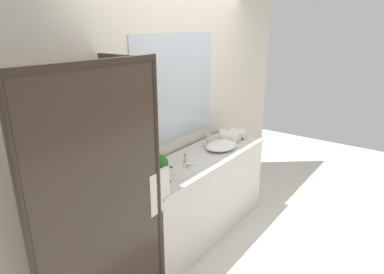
{
  "coord_description": "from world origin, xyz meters",
  "views": [
    {
      "loc": [
        -2.62,
        -1.82,
        2.17
      ],
      "look_at": [
        -0.15,
        0.0,
        1.15
      ],
      "focal_mm": 31.2,
      "sensor_mm": 36.0,
      "label": 1
    }
  ],
  "objects_px": {
    "potted_plant": "(159,164)",
    "rolled_towel_near_edge": "(238,134)",
    "soap_dish": "(189,165)",
    "rolled_towel_far_edge": "(229,138)",
    "amenity_bottle_lotion": "(185,158)",
    "rolled_towel_middle": "(230,135)",
    "amenity_bottle_conditioner": "(170,185)",
    "sink_basin": "(221,145)",
    "faucet": "(208,141)"
  },
  "relations": [
    {
      "from": "amenity_bottle_conditioner",
      "to": "rolled_towel_near_edge",
      "type": "distance_m",
      "value": 1.52
    },
    {
      "from": "soap_dish",
      "to": "rolled_towel_far_edge",
      "type": "xyz_separation_m",
      "value": [
        0.82,
        0.04,
        0.04
      ]
    },
    {
      "from": "amenity_bottle_lotion",
      "to": "amenity_bottle_conditioner",
      "type": "distance_m",
      "value": 0.59
    },
    {
      "from": "amenity_bottle_conditioner",
      "to": "rolled_towel_far_edge",
      "type": "xyz_separation_m",
      "value": [
        1.29,
        0.21,
        0.02
      ]
    },
    {
      "from": "sink_basin",
      "to": "rolled_towel_near_edge",
      "type": "distance_m",
      "value": 0.44
    },
    {
      "from": "rolled_towel_middle",
      "to": "amenity_bottle_conditioner",
      "type": "bearing_deg",
      "value": -169.78
    },
    {
      "from": "potted_plant",
      "to": "amenity_bottle_lotion",
      "type": "relative_size",
      "value": 2.33
    },
    {
      "from": "sink_basin",
      "to": "rolled_towel_near_edge",
      "type": "height_order",
      "value": "rolled_towel_near_edge"
    },
    {
      "from": "rolled_towel_near_edge",
      "to": "rolled_towel_far_edge",
      "type": "height_order",
      "value": "rolled_towel_far_edge"
    },
    {
      "from": "soap_dish",
      "to": "amenity_bottle_lotion",
      "type": "distance_m",
      "value": 0.11
    },
    {
      "from": "sink_basin",
      "to": "rolled_towel_middle",
      "type": "height_order",
      "value": "rolled_towel_middle"
    },
    {
      "from": "sink_basin",
      "to": "faucet",
      "type": "distance_m",
      "value": 0.17
    },
    {
      "from": "rolled_towel_middle",
      "to": "amenity_bottle_lotion",
      "type": "bearing_deg",
      "value": 179.83
    },
    {
      "from": "amenity_bottle_lotion",
      "to": "rolled_towel_near_edge",
      "type": "bearing_deg",
      "value": -3.23
    },
    {
      "from": "faucet",
      "to": "amenity_bottle_lotion",
      "type": "height_order",
      "value": "faucet"
    },
    {
      "from": "sink_basin",
      "to": "amenity_bottle_conditioner",
      "type": "height_order",
      "value": "amenity_bottle_conditioner"
    },
    {
      "from": "potted_plant",
      "to": "rolled_towel_near_edge",
      "type": "xyz_separation_m",
      "value": [
        1.37,
        -0.05,
        -0.06
      ]
    },
    {
      "from": "faucet",
      "to": "soap_dish",
      "type": "bearing_deg",
      "value": -163.37
    },
    {
      "from": "rolled_towel_far_edge",
      "to": "faucet",
      "type": "bearing_deg",
      "value": 147.86
    },
    {
      "from": "potted_plant",
      "to": "soap_dish",
      "type": "xyz_separation_m",
      "value": [
        0.33,
        -0.08,
        -0.1
      ]
    },
    {
      "from": "rolled_towel_near_edge",
      "to": "rolled_towel_far_edge",
      "type": "bearing_deg",
      "value": 178.17
    },
    {
      "from": "soap_dish",
      "to": "amenity_bottle_conditioner",
      "type": "relative_size",
      "value": 1.34
    },
    {
      "from": "rolled_towel_far_edge",
      "to": "rolled_towel_near_edge",
      "type": "bearing_deg",
      "value": -1.83
    },
    {
      "from": "sink_basin",
      "to": "amenity_bottle_lotion",
      "type": "bearing_deg",
      "value": 171.41
    },
    {
      "from": "rolled_towel_near_edge",
      "to": "rolled_towel_middle",
      "type": "bearing_deg",
      "value": 154.49
    },
    {
      "from": "amenity_bottle_conditioner",
      "to": "rolled_towel_far_edge",
      "type": "distance_m",
      "value": 1.3
    },
    {
      "from": "faucet",
      "to": "rolled_towel_near_edge",
      "type": "relative_size",
      "value": 0.94
    },
    {
      "from": "soap_dish",
      "to": "rolled_towel_middle",
      "type": "height_order",
      "value": "rolled_towel_middle"
    },
    {
      "from": "amenity_bottle_conditioner",
      "to": "sink_basin",
      "type": "bearing_deg",
      "value": 9.15
    },
    {
      "from": "potted_plant",
      "to": "rolled_towel_far_edge",
      "type": "bearing_deg",
      "value": -2.0
    },
    {
      "from": "sink_basin",
      "to": "rolled_towel_far_edge",
      "type": "bearing_deg",
      "value": 8.9
    },
    {
      "from": "amenity_bottle_conditioner",
      "to": "rolled_towel_near_edge",
      "type": "height_order",
      "value": "rolled_towel_near_edge"
    },
    {
      "from": "amenity_bottle_conditioner",
      "to": "rolled_towel_far_edge",
      "type": "height_order",
      "value": "rolled_towel_far_edge"
    },
    {
      "from": "amenity_bottle_conditioner",
      "to": "rolled_towel_near_edge",
      "type": "relative_size",
      "value": 0.41
    },
    {
      "from": "amenity_bottle_lotion",
      "to": "rolled_towel_middle",
      "type": "bearing_deg",
      "value": -0.17
    },
    {
      "from": "sink_basin",
      "to": "rolled_towel_middle",
      "type": "relative_size",
      "value": 1.6
    },
    {
      "from": "potted_plant",
      "to": "soap_dish",
      "type": "bearing_deg",
      "value": -14.45
    },
    {
      "from": "potted_plant",
      "to": "rolled_towel_middle",
      "type": "height_order",
      "value": "potted_plant"
    },
    {
      "from": "rolled_towel_middle",
      "to": "faucet",
      "type": "bearing_deg",
      "value": 164.59
    },
    {
      "from": "rolled_towel_near_edge",
      "to": "rolled_towel_far_edge",
      "type": "distance_m",
      "value": 0.22
    },
    {
      "from": "rolled_towel_middle",
      "to": "sink_basin",
      "type": "bearing_deg",
      "value": -166.32
    },
    {
      "from": "potted_plant",
      "to": "amenity_bottle_lotion",
      "type": "height_order",
      "value": "potted_plant"
    },
    {
      "from": "potted_plant",
      "to": "sink_basin",
      "type": "bearing_deg",
      "value": -4.52
    },
    {
      "from": "faucet",
      "to": "amenity_bottle_conditioner",
      "type": "xyz_separation_m",
      "value": [
        -1.07,
        -0.34,
        -0.01
      ]
    },
    {
      "from": "amenity_bottle_lotion",
      "to": "rolled_towel_near_edge",
      "type": "xyz_separation_m",
      "value": [
        0.98,
        -0.06,
        0.01
      ]
    },
    {
      "from": "faucet",
      "to": "rolled_towel_middle",
      "type": "distance_m",
      "value": 0.34
    },
    {
      "from": "sink_basin",
      "to": "rolled_towel_far_edge",
      "type": "relative_size",
      "value": 2.06
    },
    {
      "from": "amenity_bottle_lotion",
      "to": "rolled_towel_far_edge",
      "type": "xyz_separation_m",
      "value": [
        0.76,
        -0.05,
        0.02
      ]
    },
    {
      "from": "sink_basin",
      "to": "amenity_bottle_lotion",
      "type": "xyz_separation_m",
      "value": [
        -0.54,
        0.08,
        0.01
      ]
    },
    {
      "from": "potted_plant",
      "to": "amenity_bottle_conditioner",
      "type": "relative_size",
      "value": 2.72
    }
  ]
}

